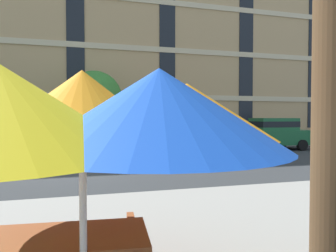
% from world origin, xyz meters
% --- Properties ---
extents(ground_plane, '(120.00, 120.00, 0.00)m').
position_xyz_m(ground_plane, '(0.00, 0.00, 0.00)').
color(ground_plane, '#2D3033').
extents(sidewalk_far, '(56.00, 3.60, 0.12)m').
position_xyz_m(sidewalk_far, '(0.00, 6.80, 0.06)').
color(sidewalk_far, '#9E998E').
rests_on(sidewalk_far, ground).
extents(apartment_building, '(41.98, 12.08, 16.00)m').
position_xyz_m(apartment_building, '(0.00, 14.99, 8.00)').
color(apartment_building, tan).
rests_on(apartment_building, ground).
extents(sedan_gray, '(4.40, 1.98, 1.78)m').
position_xyz_m(sedan_gray, '(-2.52, 3.70, 0.95)').
color(sedan_gray, slate).
rests_on(sedan_gray, ground).
extents(pickup_red, '(5.10, 2.12, 2.20)m').
position_xyz_m(pickup_red, '(4.40, 3.70, 1.03)').
color(pickup_red, '#B21E19').
rests_on(pickup_red, ground).
extents(sedan_green, '(4.40, 1.98, 1.78)m').
position_xyz_m(sedan_green, '(10.65, 3.70, 0.95)').
color(sedan_green, '#195933').
rests_on(sedan_green, ground).
extents(street_tree_middle, '(3.23, 3.21, 4.50)m').
position_xyz_m(street_tree_middle, '(0.92, 6.80, 2.79)').
color(street_tree_middle, brown).
rests_on(street_tree_middle, ground).
extents(patio_umbrella, '(3.31, 3.07, 2.23)m').
position_xyz_m(patio_umbrella, '(0.30, -9.00, 1.91)').
color(patio_umbrella, silver).
rests_on(patio_umbrella, ground).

